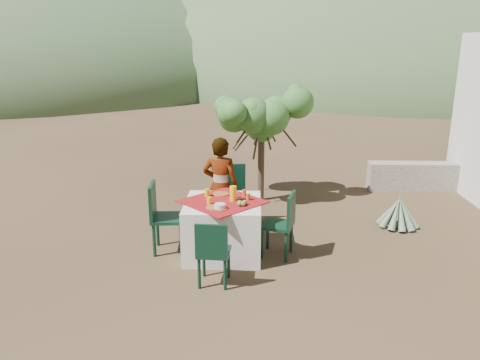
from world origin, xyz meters
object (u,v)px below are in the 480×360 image
Objects in this scene: chair_right at (283,222)px; shrub_tree at (265,122)px; chair_far at (231,193)px; chair_near at (213,251)px; person at (221,186)px; table at (223,227)px; chair_left at (162,214)px; agave at (399,213)px; juice_pitcher at (233,194)px.

shrub_tree is (-0.20, 2.44, 0.96)m from chair_right.
chair_near is (-0.13, -1.93, -0.09)m from chair_far.
chair_near is at bearing -97.69° from chair_far.
chair_far is 0.54× the size of shrub_tree.
person reaches higher than chair_near.
chair_left is at bearing 176.26° from table.
chair_far is at bearing 86.22° from table.
shrub_tree is at bearing 75.62° from table.
chair_right is (0.87, 0.85, 0.04)m from chair_near.
chair_left reaches higher than agave.
table is at bearing -97.82° from chair_left.
shrub_tree is 2.68× the size of agave.
chair_right reaches higher than agave.
agave is 2.84m from juice_pitcher.
juice_pitcher is (-0.67, 0.09, 0.36)m from chair_right.
person is 1.94m from shrub_tree.
chair_near is 1.04m from juice_pitcher.
chair_far reaches higher than chair_near.
table is 0.92m from chair_near.
chair_right is at bearing -85.26° from shrub_tree.
chair_right is 0.77m from juice_pitcher.
agave is at bearing -78.40° from chair_left.
shrub_tree reaches higher than chair_left.
person reaches higher than chair_right.
chair_far is 1.31m from chair_right.
chair_near is at bearing -144.60° from agave.
person is at bearing -112.35° from shrub_tree.
table is 1.32× the size of chair_left.
chair_left is at bearing -137.50° from chair_far.
person is (-0.08, 0.71, 0.37)m from table.
person is (-0.14, -0.31, 0.20)m from chair_far.
juice_pitcher is (-2.57, -1.03, 0.63)m from agave.
table is 1.03m from chair_far.
agave is (2.10, -1.32, -1.23)m from shrub_tree.
chair_right is 2.22m from agave.
chair_right is at bearing 150.61° from person.
table is 2.91m from agave.
chair_left is 4.82× the size of juice_pitcher.
chair_left is 1.03m from juice_pitcher.
chair_far reaches higher than juice_pitcher.
table is at bearing -158.77° from agave.
person reaches higher than agave.
agave is (2.79, 0.35, -0.52)m from person.
shrub_tree is at bearing -159.57° from chair_right.
juice_pitcher is at bearing -96.06° from chair_left.
shrub_tree is at bearing -96.95° from chair_near.
chair_left is (-0.84, 0.06, 0.17)m from table.
shrub_tree is (0.67, 3.29, 1.00)m from chair_near.
chair_near is 3.51m from shrub_tree.
shrub_tree reaches higher than person.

